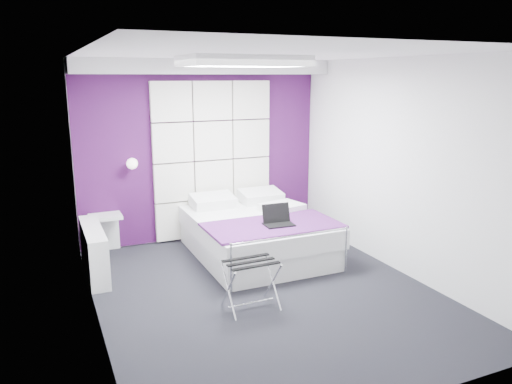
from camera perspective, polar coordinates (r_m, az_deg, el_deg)
floor at (r=5.75m, az=0.98°, el=-11.30°), size 4.40×4.40×0.00m
ceiling at (r=5.24m, az=1.10°, el=15.54°), size 4.40×4.40×0.00m
wall_back at (r=7.37m, az=-6.19°, el=4.65°), size 3.60×0.00×3.60m
wall_left at (r=4.89m, az=-18.49°, el=-0.32°), size 0.00×4.40×4.40m
wall_right at (r=6.31m, az=16.07°, el=2.76°), size 0.00×4.40×4.40m
accent_wall at (r=7.36m, az=-6.16°, el=4.64°), size 3.58×0.02×2.58m
soffit at (r=7.05m, az=-5.79°, el=14.06°), size 3.58×0.50×0.20m
headboard at (r=7.38m, az=-4.91°, el=3.67°), size 1.80×0.08×2.30m
skylight at (r=5.79m, az=-1.49°, el=14.82°), size 1.36×0.86×0.12m
wall_lamp at (r=7.00m, az=-14.03°, el=3.22°), size 0.15×0.15×0.15m
radiator at (r=6.42m, az=-18.03°, el=-6.44°), size 0.22×1.20×0.60m
bed at (r=6.76m, az=0.03°, el=-4.78°), size 1.67×2.02×0.71m
nightstand at (r=7.06m, az=-16.86°, el=-2.70°), size 0.43×0.33×0.05m
luggage_rack at (r=5.28m, az=-0.58°, el=-10.55°), size 0.53×0.39×0.52m
laptop at (r=6.24m, az=2.44°, el=-3.17°), size 0.36×0.26×0.26m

